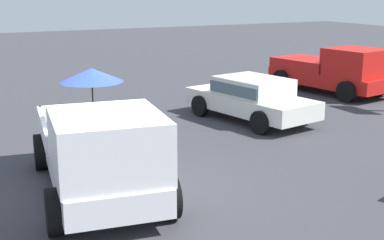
{
  "coord_description": "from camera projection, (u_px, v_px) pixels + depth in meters",
  "views": [
    {
      "loc": [
        10.02,
        -2.9,
        4.02
      ],
      "look_at": [
        -0.46,
        2.37,
        1.1
      ],
      "focal_mm": 50.56,
      "sensor_mm": 36.0,
      "label": 1
    }
  ],
  "objects": [
    {
      "name": "pickup_truck_main",
      "position": [
        100.0,
        150.0,
        10.27
      ],
      "size": [
        5.26,
        2.81,
        2.4
      ],
      "rotation": [
        0.0,
        0.0,
        -0.14
      ],
      "color": "black",
      "rests_on": "ground"
    },
    {
      "name": "ground_plane",
      "position": [
        98.0,
        190.0,
        10.93
      ],
      "size": [
        80.0,
        80.0,
        0.0
      ],
      "primitive_type": "plane",
      "color": "#38383D"
    },
    {
      "name": "parked_sedan_near",
      "position": [
        251.0,
        97.0,
        16.44
      ],
      "size": [
        4.55,
        2.58,
        1.33
      ],
      "rotation": [
        0.0,
        0.0,
        3.33
      ],
      "color": "black",
      "rests_on": "ground"
    },
    {
      "name": "pickup_truck_red",
      "position": [
        334.0,
        71.0,
        20.6
      ],
      "size": [
        5.04,
        2.8,
        1.8
      ],
      "rotation": [
        0.0,
        0.0,
        0.17
      ],
      "color": "black",
      "rests_on": "ground"
    }
  ]
}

